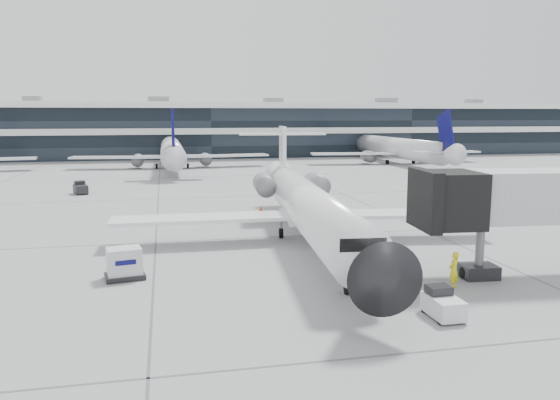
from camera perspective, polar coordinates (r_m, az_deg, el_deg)
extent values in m
plane|color=gray|center=(39.63, 1.78, -3.76)|extent=(220.00, 220.00, 0.00)
cube|color=black|center=(119.97, -7.63, 7.06)|extent=(170.00, 22.00, 10.00)
cylinder|color=white|center=(36.56, 3.11, -0.80)|extent=(5.26, 26.57, 2.97)
cone|color=black|center=(22.54, 9.72, -7.07)|extent=(3.23, 3.33, 2.97)
cone|color=white|center=(51.17, 0.18, 2.36)|extent=(3.12, 3.75, 2.82)
cube|color=white|center=(37.24, -8.11, -1.91)|extent=(12.15, 3.07, 0.24)
cube|color=white|center=(39.60, 13.06, -1.40)|extent=(12.40, 4.72, 0.24)
cylinder|color=slate|center=(45.06, -1.66, 1.61)|extent=(1.97, 3.87, 1.65)
cylinder|color=slate|center=(45.67, 3.85, 1.69)|extent=(1.97, 3.87, 1.65)
cube|color=white|center=(50.31, 0.27, 4.89)|extent=(0.56, 2.88, 4.95)
cube|color=white|center=(50.65, 0.21, 6.92)|extent=(8.05, 2.45, 0.18)
cylinder|color=black|center=(27.14, 6.98, -9.14)|extent=(0.25, 0.63, 0.62)
cylinder|color=black|center=(38.87, 0.11, -3.48)|extent=(0.32, 0.72, 0.70)
cylinder|color=black|center=(39.41, 4.89, -3.34)|extent=(0.32, 0.72, 0.70)
cube|color=black|center=(29.84, 17.44, 0.09)|extent=(2.95, 3.51, 2.88)
cylinder|color=slate|center=(31.15, 20.14, -5.10)|extent=(0.45, 0.45, 2.88)
cube|color=black|center=(31.41, 20.03, -7.02)|extent=(1.97, 1.59, 0.72)
imported|color=yellow|center=(28.98, 17.70, -7.02)|extent=(0.82, 0.74, 1.89)
cube|color=silver|center=(25.00, 16.70, -10.59)|extent=(1.20, 2.02, 0.82)
cube|color=black|center=(25.20, 16.25, -9.09)|extent=(1.01, 0.83, 0.46)
cylinder|color=black|center=(25.47, 14.86, -10.86)|extent=(0.17, 0.40, 0.40)
cylinder|color=black|center=(25.93, 16.87, -10.59)|extent=(0.17, 0.40, 0.40)
cylinder|color=black|center=(24.27, 16.46, -11.94)|extent=(0.17, 0.40, 0.40)
cylinder|color=black|center=(24.75, 18.54, -11.62)|extent=(0.17, 0.40, 0.40)
cube|color=black|center=(30.59, -15.90, -7.63)|extent=(2.27, 1.84, 0.25)
cube|color=silver|center=(30.36, -15.97, -6.13)|extent=(1.97, 1.62, 1.41)
cone|color=#FF3D0D|center=(49.68, -2.01, -0.89)|extent=(0.31, 0.31, 0.49)
cube|color=#FF3D0D|center=(49.72, -2.01, -1.15)|extent=(0.40, 0.40, 0.03)
cube|color=black|center=(64.29, -20.11, 1.09)|extent=(1.90, 2.51, 0.91)
cube|color=black|center=(64.71, -20.21, 1.67)|extent=(1.33, 1.19, 0.50)
cylinder|color=black|center=(65.05, -20.69, 0.84)|extent=(0.30, 0.48, 0.44)
cylinder|color=black|center=(65.21, -19.73, 0.91)|extent=(0.30, 0.48, 0.44)
cylinder|color=black|center=(63.46, -20.48, 0.67)|extent=(0.30, 0.48, 0.44)
cylinder|color=black|center=(63.63, -19.49, 0.74)|extent=(0.30, 0.48, 0.44)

